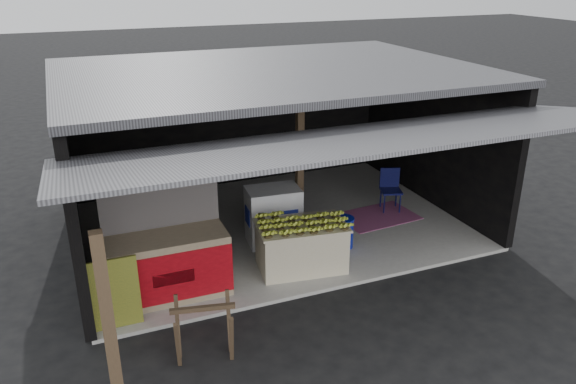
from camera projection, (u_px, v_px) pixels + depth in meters
name	position (u px, v px, depth m)	size (l,w,h in m)	color
ground	(330.00, 291.00, 8.66)	(80.00, 80.00, 0.00)	black
concrete_slab	(272.00, 225.00, 10.79)	(7.00, 5.00, 0.06)	gray
shophouse	(265.00, 116.00, 10.28)	(7.40, 7.29, 3.02)	black
banana_table	(301.00, 246.00, 9.08)	(1.53, 1.06, 0.78)	beige
banana_pile	(302.00, 220.00, 8.90)	(1.31, 0.79, 0.15)	yellow
white_crate	(273.00, 215.00, 9.90)	(0.97, 0.70, 1.02)	white
neighbor_stall	(168.00, 262.00, 8.29)	(1.75, 0.80, 1.80)	#998466
green_signboard	(114.00, 294.00, 7.57)	(0.67, 0.04, 1.01)	black
sawhorse	(204.00, 326.00, 6.99)	(0.83, 0.82, 0.79)	#473523
water_barrel	(343.00, 233.00, 9.81)	(0.36, 0.36, 0.53)	#0D1991
plastic_chair	(390.00, 186.00, 11.27)	(0.50, 0.50, 0.84)	#0B0D3D
magenta_rug	(377.00, 216.00, 11.08)	(1.50, 1.00, 0.01)	#7F1C65
picture_frames	(225.00, 102.00, 12.07)	(1.62, 0.04, 0.46)	black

